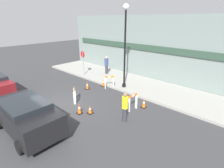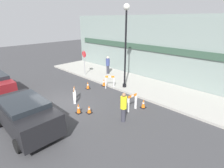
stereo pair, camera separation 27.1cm
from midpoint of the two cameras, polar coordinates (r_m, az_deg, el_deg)
The scene contains 16 objects.
ground_plane at distance 11.55m, azimuth -16.24°, elevation -6.97°, with size 60.00×60.00×0.00m, color #38383A.
sidewalk_slab at distance 15.36m, azimuth 4.92°, elevation 1.08°, with size 18.00×3.92×0.15m.
storefront_facade at distance 16.30m, azimuth 9.90°, elevation 11.71°, with size 18.00×0.22×5.50m.
streetlamp_post at distance 12.89m, azimuth 5.14°, elevation 15.03°, with size 0.44×0.44×5.99m.
stop_sign at distance 16.53m, azimuth -8.58°, elevation 8.07°, with size 0.60×0.07×2.26m.
barricade_0 at distance 10.48m, azimuth 7.33°, elevation -5.90°, with size 0.20×0.71×1.03m.
barricade_1 at distance 13.61m, azimuth -0.14°, elevation 0.69°, with size 0.61×0.57×1.06m.
barricade_2 at distance 11.72m, azimuth -11.51°, elevation -3.36°, with size 0.67×0.54×0.96m.
traffic_cone_0 at distance 10.32m, azimuth -6.71°, elevation -8.28°, with size 0.30×0.30×0.47m.
traffic_cone_1 at distance 14.23m, azimuth -2.14°, elevation 0.50°, with size 0.30×0.30×0.63m.
traffic_cone_2 at distance 10.37m, azimuth -10.15°, elevation -7.86°, with size 0.30×0.30×0.62m.
traffic_cone_3 at distance 13.74m, azimuth -7.34°, elevation -0.47°, with size 0.30×0.30×0.59m.
traffic_cone_4 at distance 10.99m, azimuth 10.90°, elevation -6.37°, with size 0.30×0.30×0.57m.
person_worker at distance 9.21m, azimuth 4.63°, elevation -7.32°, with size 0.45×0.45×1.65m.
person_pedestrian at distance 16.86m, azimuth -0.91°, elevation 6.37°, with size 0.51×0.51×1.68m.
parked_car_1 at distance 9.41m, azimuth -25.67°, elevation -8.62°, with size 4.23×2.02×1.60m.
Camera 2 is at (9.26, -4.66, 5.18)m, focal length 28.00 mm.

